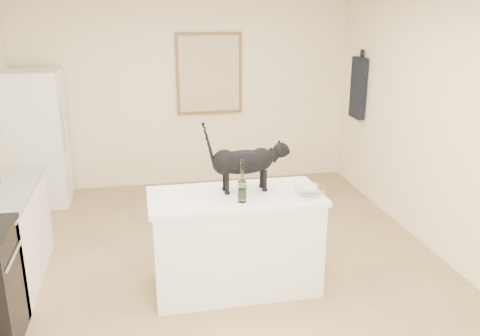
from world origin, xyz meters
The scene contains 14 objects.
floor centered at (0.00, 0.00, 0.00)m, with size 5.50×5.50×0.00m, color tan.
wall_back centered at (0.00, 2.75, 1.30)m, with size 4.50×4.50×0.00m, color #F6E7BE.
wall_right centered at (2.25, 0.00, 1.30)m, with size 5.50×5.50×0.00m, color #F6E7BE.
island_base centered at (0.10, -0.20, 0.43)m, with size 1.44×0.67×0.86m, color white.
island_top centered at (0.10, -0.20, 0.88)m, with size 1.50×0.70×0.04m, color white.
left_cabinets centered at (-1.95, 0.30, 0.43)m, with size 0.60×1.40×0.86m, color white.
fridge centered at (-1.95, 2.35, 0.85)m, with size 0.68×0.68×1.70m, color white.
artwork_frame centered at (0.30, 2.72, 1.55)m, with size 0.90×0.03×1.10m, color brown.
artwork_canvas centered at (0.30, 2.70, 1.55)m, with size 0.82×0.00×1.02m, color beige.
hanging_garment centered at (2.19, 2.05, 1.40)m, with size 0.08×0.34×0.80m, color black.
black_cat centered at (0.19, -0.13, 1.14)m, with size 0.67×0.20×0.47m, color black, non-canonical shape.
wine_bottle centered at (0.12, -0.38, 1.06)m, with size 0.07×0.07×0.32m, color #375B24.
glass_bowl centered at (0.72, -0.34, 0.93)m, with size 0.27×0.27×0.07m, color white.
fridge_paper centered at (-1.60, 2.46, 1.15)m, with size 0.01×0.14×0.18m, color beige.
Camera 1 is at (-0.67, -4.22, 2.47)m, focal length 38.02 mm.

